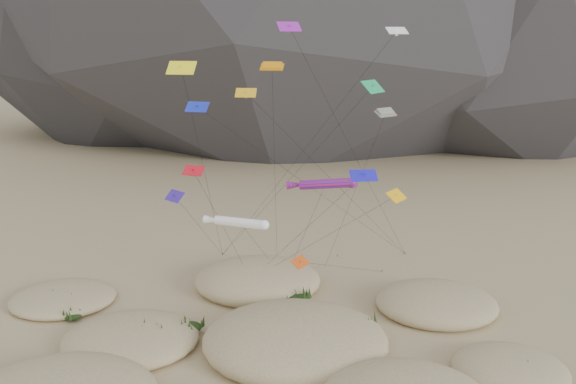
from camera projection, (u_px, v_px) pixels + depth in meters
name	position (u px, v px, depth m)	size (l,w,h in m)	color
ground	(279.00, 381.00, 44.69)	(500.00, 500.00, 0.00)	#CCB789
dunes	(261.00, 346.00, 48.21)	(51.25, 35.88, 4.19)	#CCB789
dune_grass	(272.00, 345.00, 48.26)	(43.50, 27.57, 1.53)	black
kite_stakes	(303.00, 263.00, 67.26)	(23.00, 7.84, 0.30)	#3F2D1E
rainbow_tube_kite	(323.00, 184.00, 54.35)	(6.86, 11.00, 13.42)	#FF1A39
white_tube_kite	(237.00, 222.00, 47.24)	(5.90, 18.91, 12.01)	white
orange_parafoil	(272.00, 69.00, 54.93)	(2.41, 8.34, 24.08)	orange
multi_parafoil	(385.00, 115.00, 54.40)	(6.31, 8.58, 19.79)	orange
delta_kites	(290.00, 135.00, 49.83)	(26.05, 20.59, 27.64)	#371BA0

